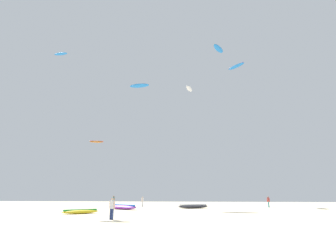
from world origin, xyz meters
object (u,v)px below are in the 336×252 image
(person_midground, at_px, (268,201))
(kite_aloft_3, at_px, (61,54))
(person_left, at_px, (142,201))
(kite_aloft_4, at_px, (96,142))
(kite_grounded_near, at_px, (80,212))
(kite_aloft_5, at_px, (189,89))
(kite_aloft_1, at_px, (236,66))
(kite_grounded_far, at_px, (193,206))
(kite_aloft_0, at_px, (218,49))
(person_foreground, at_px, (112,207))
(kite_grounded_mid, at_px, (123,207))
(kite_aloft_2, at_px, (139,86))
(person_right, at_px, (113,201))

(person_midground, xyz_separation_m, kite_aloft_3, (-32.58, -5.66, 23.77))
(person_left, bearing_deg, kite_aloft_4, 140.11)
(kite_grounded_near, relative_size, kite_aloft_5, 0.87)
(kite_aloft_1, xyz_separation_m, kite_aloft_3, (-30.44, -11.78, -1.96))
(kite_grounded_far, distance_m, kite_aloft_1, 29.65)
(person_midground, height_order, kite_aloft_1, kite_aloft_1)
(kite_aloft_1, bearing_deg, person_midground, -70.77)
(kite_aloft_0, bearing_deg, kite_aloft_5, 105.62)
(person_foreground, bearing_deg, kite_grounded_mid, -146.71)
(kite_aloft_0, relative_size, kite_aloft_5, 0.77)
(kite_grounded_near, distance_m, kite_aloft_4, 36.30)
(person_midground, bearing_deg, kite_grounded_far, 37.78)
(kite_aloft_2, relative_size, kite_aloft_4, 1.17)
(kite_grounded_near, bearing_deg, kite_grounded_far, 48.79)
(kite_aloft_2, height_order, kite_aloft_5, kite_aloft_5)
(kite_aloft_4, distance_m, kite_aloft_5, 25.48)
(kite_aloft_1, xyz_separation_m, kite_aloft_4, (-31.92, 8.94, -12.68))
(kite_grounded_near, distance_m, kite_aloft_0, 31.29)
(kite_grounded_mid, height_order, kite_aloft_0, kite_aloft_0)
(person_right, height_order, kite_aloft_0, kite_aloft_0)
(person_right, height_order, kite_grounded_near, person_right)
(kite_grounded_far, xyz_separation_m, kite_aloft_2, (-10.14, 7.56, 22.12))
(kite_aloft_1, distance_m, kite_aloft_2, 19.70)
(kite_grounded_mid, distance_m, kite_aloft_4, 30.03)
(kite_aloft_5, bearing_deg, kite_aloft_3, -133.53)
(kite_grounded_near, bearing_deg, kite_aloft_1, 48.75)
(kite_aloft_2, relative_size, kite_aloft_3, 1.59)
(kite_grounded_near, height_order, kite_aloft_0, kite_aloft_0)
(person_left, bearing_deg, person_right, -141.16)
(kite_aloft_1, xyz_separation_m, kite_aloft_5, (-9.84, 9.91, -0.01))
(kite_grounded_mid, xyz_separation_m, kite_aloft_3, (-12.57, 2.03, 24.41))
(person_left, height_order, kite_aloft_2, kite_aloft_2)
(person_midground, xyz_separation_m, kite_aloft_4, (-34.05, 15.05, 13.04))
(person_midground, relative_size, kite_grounded_far, 0.35)
(person_left, bearing_deg, kite_aloft_2, 124.05)
(person_foreground, distance_m, kite_grounded_far, 18.60)
(person_midground, height_order, kite_aloft_2, kite_aloft_2)
(kite_aloft_2, bearing_deg, kite_aloft_0, -26.96)
(kite_aloft_4, bearing_deg, kite_grounded_near, -68.37)
(person_midground, bearing_deg, kite_aloft_0, 49.98)
(person_right, bearing_deg, kite_aloft_2, -156.90)
(person_right, relative_size, kite_aloft_3, 0.69)
(person_midground, bearing_deg, kite_grounded_mid, 38.77)
(kite_aloft_2, bearing_deg, kite_aloft_1, 7.75)
(kite_aloft_5, bearing_deg, person_midground, -53.24)
(kite_aloft_1, height_order, kite_aloft_4, kite_aloft_1)
(kite_grounded_mid, xyz_separation_m, kite_aloft_2, (-1.18, 11.22, 22.08))
(kite_grounded_mid, bearing_deg, person_midground, 21.04)
(kite_grounded_near, bearing_deg, kite_aloft_3, 136.10)
(person_foreground, height_order, kite_aloft_2, kite_aloft_2)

